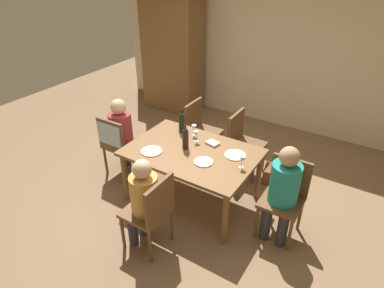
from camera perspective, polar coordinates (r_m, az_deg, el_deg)
name	(u,v)px	position (r m, az deg, el deg)	size (l,w,h in m)	color
ground_plane	(192,198)	(4.49, 0.00, -9.21)	(10.00, 10.00, 0.00)	#846647
rear_room_partition	(277,50)	(6.13, 14.28, 15.35)	(6.40, 0.12, 2.70)	beige
armoire_cabinet	(173,54)	(6.64, -3.35, 15.05)	(1.18, 0.62, 2.18)	brown
dining_table	(192,157)	(4.10, 0.00, -2.19)	(1.57, 1.07, 0.73)	brown
chair_right_end	(285,192)	(3.86, 15.64, -7.99)	(0.44, 0.44, 0.92)	brown
chair_near	(152,209)	(3.54, -6.86, -11.03)	(0.44, 0.44, 0.92)	brown
chair_left_end	(116,140)	(4.69, -12.95, 0.70)	(0.44, 0.46, 0.92)	brown
chair_far_left	(200,127)	(5.03, 1.33, 2.92)	(0.44, 0.44, 0.92)	brown
chair_far_right	(242,139)	(4.75, 8.63, 0.77)	(0.44, 0.44, 0.92)	brown
person_woman_host	(283,188)	(3.70, 15.36, -7.32)	(0.32, 0.37, 1.16)	#33333D
person_man_bearded	(143,197)	(3.53, -8.42, -9.02)	(0.34, 0.29, 1.11)	#33333D
person_man_guest	(123,131)	(4.75, -11.81, 2.17)	(0.31, 0.36, 1.15)	#33333D
wine_bottle_tall_green	(182,122)	(4.42, -1.80, 3.82)	(0.08, 0.08, 0.34)	black
wine_bottle_dark_red	(185,138)	(4.04, -1.13, 1.05)	(0.08, 0.08, 0.33)	black
wine_glass_near_left	(196,134)	(4.20, 0.73, 1.69)	(0.07, 0.07, 0.15)	silver
wine_glass_centre	(242,159)	(3.74, 8.52, -2.63)	(0.07, 0.07, 0.15)	silver
wine_glass_near_right	(194,128)	(4.35, 0.35, 2.75)	(0.07, 0.07, 0.15)	silver
dinner_plate_host	(152,151)	(4.07, -6.95, -1.24)	(0.26, 0.26, 0.01)	white
dinner_plate_guest_left	(203,162)	(3.84, 1.98, -3.07)	(0.23, 0.23, 0.01)	white
dinner_plate_guest_right	(235,155)	(4.00, 7.41, -1.88)	(0.26, 0.26, 0.01)	white
folded_napkin	(213,143)	(4.20, 3.56, 0.15)	(0.16, 0.12, 0.03)	beige
handbag	(268,174)	(4.86, 12.93, -4.95)	(0.28, 0.12, 0.22)	brown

